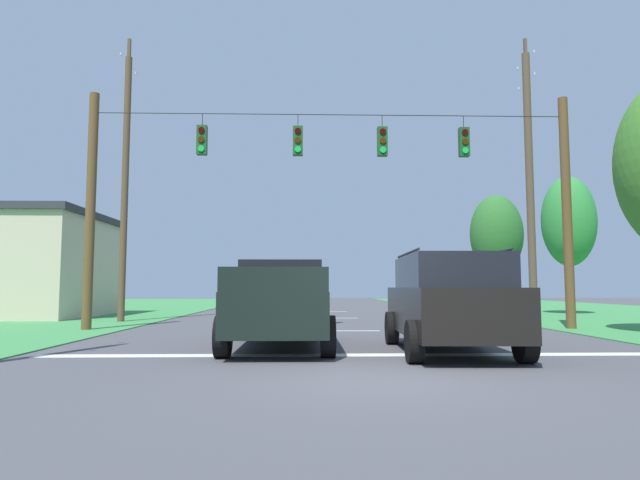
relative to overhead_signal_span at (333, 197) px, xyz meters
The scene contains 13 objects.
ground_plane 10.04m from the overhead_signal_span, 88.92° to the right, with size 120.00×120.00×0.00m, color #47474C.
stop_bar_stripe 7.64m from the overhead_signal_span, 88.46° to the right, with size 12.64×0.45×0.01m, color white.
lane_dash_0 4.23m from the overhead_signal_span, 65.59° to the right, with size 0.15×2.50×0.01m, color white.
lane_dash_1 7.80m from the overhead_signal_span, 88.51° to the left, with size 0.15×2.50×0.01m, color white.
lane_dash_2 13.57m from the overhead_signal_span, 89.24° to the left, with size 0.15×2.50×0.01m, color white.
overhead_signal_span is the anchor object (origin of this frame).
pickup_truck 6.00m from the overhead_signal_span, 106.55° to the right, with size 2.30×5.41×1.95m.
suv_black 7.12m from the overhead_signal_span, 71.01° to the right, with size 2.36×4.87×2.05m.
distant_car_crossing_white 12.22m from the overhead_signal_span, 52.69° to the left, with size 2.05×4.32×1.52m.
utility_pole_mid_right 9.33m from the overhead_signal_span, 27.25° to the left, with size 0.31×1.74×11.57m.
utility_pole_near_left 8.99m from the overhead_signal_span, 153.07° to the left, with size 0.26×1.94×11.26m.
tree_roadside_far_right 17.19m from the overhead_signal_span, 53.62° to the left, with size 2.99×2.99×6.67m.
tree_roadside_left 15.08m from the overhead_signal_span, 36.73° to the left, with size 2.56×2.56×6.80m.
Camera 1 is at (-1.06, -8.19, 1.34)m, focal length 30.71 mm.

